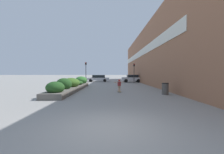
{
  "coord_description": "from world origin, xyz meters",
  "views": [
    {
      "loc": [
        0.07,
        -4.99,
        1.83
      ],
      "look_at": [
        0.31,
        21.27,
        1.16
      ],
      "focal_mm": 24.0,
      "sensor_mm": 36.0,
      "label": 1
    }
  ],
  "objects_px": {
    "traffic_light_left": "(86,69)",
    "traffic_light_right": "(134,70)",
    "trash_bin": "(165,89)",
    "car_leftmost": "(132,78)",
    "skateboard": "(119,92)",
    "car_center_left": "(98,78)",
    "skateboarder": "(119,84)",
    "car_center_right": "(165,78)"
  },
  "relations": [
    {
      "from": "trash_bin",
      "to": "traffic_light_right",
      "type": "distance_m",
      "value": 14.96
    },
    {
      "from": "skateboard",
      "to": "car_center_left",
      "type": "distance_m",
      "value": 18.12
    },
    {
      "from": "car_center_right",
      "to": "traffic_light_left",
      "type": "height_order",
      "value": "traffic_light_left"
    },
    {
      "from": "car_leftmost",
      "to": "traffic_light_left",
      "type": "height_order",
      "value": "traffic_light_left"
    },
    {
      "from": "car_center_left",
      "to": "car_center_right",
      "type": "distance_m",
      "value": 14.06
    },
    {
      "from": "car_leftmost",
      "to": "traffic_light_right",
      "type": "xyz_separation_m",
      "value": [
        0.05,
        -2.57,
        1.62
      ]
    },
    {
      "from": "car_leftmost",
      "to": "car_center_left",
      "type": "height_order",
      "value": "car_leftmost"
    },
    {
      "from": "traffic_light_left",
      "to": "trash_bin",
      "type": "bearing_deg",
      "value": -58.22
    },
    {
      "from": "trash_bin",
      "to": "car_leftmost",
      "type": "height_order",
      "value": "car_leftmost"
    },
    {
      "from": "traffic_light_right",
      "to": "car_center_left",
      "type": "bearing_deg",
      "value": 147.02
    },
    {
      "from": "skateboarder",
      "to": "car_center_right",
      "type": "distance_m",
      "value": 20.03
    },
    {
      "from": "skateboard",
      "to": "car_leftmost",
      "type": "distance_m",
      "value": 16.2
    },
    {
      "from": "car_center_left",
      "to": "traffic_light_left",
      "type": "bearing_deg",
      "value": 157.17
    },
    {
      "from": "skateboard",
      "to": "traffic_light_left",
      "type": "bearing_deg",
      "value": 91.03
    },
    {
      "from": "traffic_light_left",
      "to": "traffic_light_right",
      "type": "xyz_separation_m",
      "value": [
        8.87,
        -0.04,
        -0.15
      ]
    },
    {
      "from": "skateboard",
      "to": "car_center_right",
      "type": "height_order",
      "value": "car_center_right"
    },
    {
      "from": "car_leftmost",
      "to": "car_center_left",
      "type": "xyz_separation_m",
      "value": [
        -6.93,
        1.96,
        -0.05
      ]
    },
    {
      "from": "trash_bin",
      "to": "car_center_right",
      "type": "bearing_deg",
      "value": 70.15
    },
    {
      "from": "skateboarder",
      "to": "car_center_left",
      "type": "height_order",
      "value": "car_center_left"
    },
    {
      "from": "car_leftmost",
      "to": "car_center_left",
      "type": "relative_size",
      "value": 0.82
    },
    {
      "from": "skateboarder",
      "to": "traffic_light_right",
      "type": "distance_m",
      "value": 13.79
    },
    {
      "from": "skateboarder",
      "to": "trash_bin",
      "type": "xyz_separation_m",
      "value": [
        3.83,
        -1.6,
        -0.28
      ]
    },
    {
      "from": "trash_bin",
      "to": "traffic_light_right",
      "type": "bearing_deg",
      "value": 91.31
    },
    {
      "from": "traffic_light_left",
      "to": "car_center_left",
      "type": "bearing_deg",
      "value": 67.17
    },
    {
      "from": "car_leftmost",
      "to": "car_center_left",
      "type": "distance_m",
      "value": 7.2
    },
    {
      "from": "car_center_right",
      "to": "traffic_light_right",
      "type": "relative_size",
      "value": 1.31
    },
    {
      "from": "car_center_left",
      "to": "traffic_light_right",
      "type": "height_order",
      "value": "traffic_light_right"
    },
    {
      "from": "skateboard",
      "to": "car_center_left",
      "type": "height_order",
      "value": "car_center_left"
    },
    {
      "from": "trash_bin",
      "to": "car_center_left",
      "type": "xyz_separation_m",
      "value": [
        -7.32,
        19.36,
        0.26
      ]
    },
    {
      "from": "skateboard",
      "to": "car_center_left",
      "type": "xyz_separation_m",
      "value": [
        -3.49,
        17.76,
        0.69
      ]
    },
    {
      "from": "trash_bin",
      "to": "car_leftmost",
      "type": "bearing_deg",
      "value": 91.28
    },
    {
      "from": "car_center_right",
      "to": "car_leftmost",
      "type": "bearing_deg",
      "value": -80.34
    },
    {
      "from": "skateboarder",
      "to": "traffic_light_left",
      "type": "height_order",
      "value": "traffic_light_left"
    },
    {
      "from": "car_center_right",
      "to": "traffic_light_left",
      "type": "distance_m",
      "value": 16.46
    },
    {
      "from": "skateboard",
      "to": "car_center_right",
      "type": "relative_size",
      "value": 0.14
    },
    {
      "from": "skateboarder",
      "to": "traffic_light_right",
      "type": "height_order",
      "value": "traffic_light_right"
    },
    {
      "from": "trash_bin",
      "to": "car_center_right",
      "type": "xyz_separation_m",
      "value": [
        6.72,
        18.61,
        0.32
      ]
    },
    {
      "from": "trash_bin",
      "to": "car_leftmost",
      "type": "distance_m",
      "value": 17.41
    },
    {
      "from": "car_leftmost",
      "to": "traffic_light_right",
      "type": "distance_m",
      "value": 3.04
    },
    {
      "from": "traffic_light_right",
      "to": "skateboard",
      "type": "bearing_deg",
      "value": -104.8
    },
    {
      "from": "car_leftmost",
      "to": "car_center_right",
      "type": "distance_m",
      "value": 7.21
    },
    {
      "from": "car_leftmost",
      "to": "traffic_light_right",
      "type": "relative_size",
      "value": 1.11
    }
  ]
}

